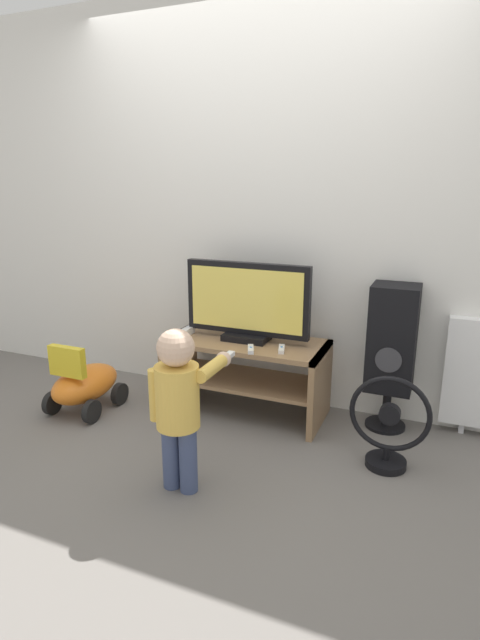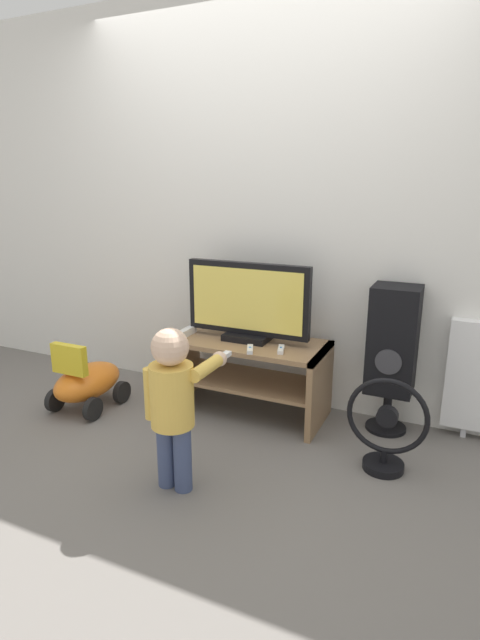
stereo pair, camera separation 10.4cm
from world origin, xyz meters
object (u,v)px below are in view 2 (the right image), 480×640
child (174,396)px  remote_primary (281,349)px  ride_on_toy (87,381)px  remote_secondary (250,349)px  floor_fan (386,429)px  television (248,303)px  speaker_tower (393,343)px  game_console (186,332)px

child → remote_primary: bearing=73.3°
child → ride_on_toy: 1.17m
ride_on_toy → remote_primary: bearing=12.7°
remote_secondary → floor_fan: bearing=-9.8°
television → floor_fan: (0.93, -0.34, -0.50)m
speaker_tower → ride_on_toy: bearing=-164.3°
television → ride_on_toy: size_ratio=1.52×
remote_secondary → speaker_tower: (0.77, 0.31, 0.05)m
remote_secondary → floor_fan: (0.83, -0.14, -0.27)m
remote_primary → ride_on_toy: bearing=-167.3°
game_console → child: child is taller
floor_fan → ride_on_toy: floor_fan is taller
remote_primary → ride_on_toy: 1.32m
remote_secondary → ride_on_toy: remote_secondary is taller
game_console → child: bearing=-62.9°
remote_primary → ride_on_toy: size_ratio=0.25×
speaker_tower → ride_on_toy: size_ratio=1.68×
speaker_tower → game_console: bearing=-170.9°
floor_fan → child: bearing=-147.1°
television → remote_secondary: size_ratio=6.01×
remote_primary → floor_fan: 0.74m
television → floor_fan: 1.11m
television → remote_primary: size_ratio=5.96×
game_console → floor_fan: (1.33, -0.25, -0.28)m
remote_secondary → child: bearing=-95.8°
remote_secondary → speaker_tower: 0.83m
speaker_tower → ride_on_toy: speaker_tower is taller
speaker_tower → remote_primary: bearing=-158.4°
child → speaker_tower: 1.34m
remote_secondary → child: size_ratio=0.16×
game_console → floor_fan: bearing=-10.8°
ride_on_toy → speaker_tower: bearing=15.7°
remote_primary → child: (-0.24, -0.80, -0.02)m
remote_primary → ride_on_toy: remote_primary is taller
floor_fan → ride_on_toy: size_ratio=0.96×
game_console → remote_primary: bearing=-3.1°
child → speaker_tower: bearing=51.0°
game_console → floor_fan: 1.38m
floor_fan → remote_primary: bearing=161.8°
remote_secondary → ride_on_toy: (-1.08, -0.21, -0.31)m
ride_on_toy → television: bearing=22.3°
speaker_tower → floor_fan: bearing=-82.5°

